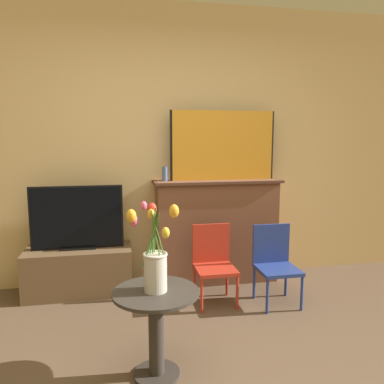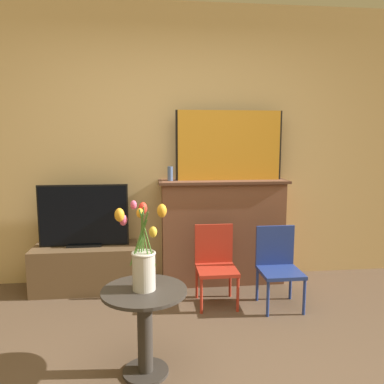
{
  "view_description": "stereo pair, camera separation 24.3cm",
  "coord_description": "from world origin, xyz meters",
  "views": [
    {
      "loc": [
        -0.46,
        -1.57,
        1.42
      ],
      "look_at": [
        0.11,
        1.31,
        1.0
      ],
      "focal_mm": 35.0,
      "sensor_mm": 36.0,
      "label": 1
    },
    {
      "loc": [
        -0.21,
        -1.61,
        1.42
      ],
      "look_at": [
        0.11,
        1.31,
        1.0
      ],
      "focal_mm": 35.0,
      "sensor_mm": 36.0,
      "label": 2
    }
  ],
  "objects": [
    {
      "name": "chair_blue",
      "position": [
        0.85,
        1.36,
        0.37
      ],
      "size": [
        0.34,
        0.34,
        0.67
      ],
      "color": "navy",
      "rests_on": "ground"
    },
    {
      "name": "tv_stand",
      "position": [
        -0.84,
        1.88,
        0.21
      ],
      "size": [
        0.95,
        0.41,
        0.42
      ],
      "color": "brown",
      "rests_on": "ground"
    },
    {
      "name": "mantel_candle",
      "position": [
        -0.03,
        1.94,
        1.09
      ],
      "size": [
        0.05,
        0.05,
        0.14
      ],
      "color": "#4C6699",
      "rests_on": "fireplace_mantel"
    },
    {
      "name": "wall_back",
      "position": [
        0.0,
        2.13,
        1.35
      ],
      "size": [
        8.0,
        0.06,
        2.7
      ],
      "color": "tan",
      "rests_on": "ground"
    },
    {
      "name": "tv_monitor",
      "position": [
        -0.84,
        1.88,
        0.7
      ],
      "size": [
        0.82,
        0.12,
        0.58
      ],
      "color": "black",
      "rests_on": "tv_stand"
    },
    {
      "name": "side_table",
      "position": [
        -0.26,
        0.52,
        0.35
      ],
      "size": [
        0.51,
        0.51,
        0.54
      ],
      "color": "#332D28",
      "rests_on": "ground"
    },
    {
      "name": "fireplace_mantel",
      "position": [
        0.48,
        1.94,
        0.52
      ],
      "size": [
        1.24,
        0.35,
        1.02
      ],
      "color": "brown",
      "rests_on": "ground"
    },
    {
      "name": "vase_tulips",
      "position": [
        -0.27,
        0.52,
        0.73
      ],
      "size": [
        0.3,
        0.22,
        0.52
      ],
      "color": "beige",
      "rests_on": "side_table"
    },
    {
      "name": "painting",
      "position": [
        0.54,
        1.95,
        1.35
      ],
      "size": [
        1.03,
        0.03,
        0.66
      ],
      "color": "black",
      "rests_on": "fireplace_mantel"
    },
    {
      "name": "chair_red",
      "position": [
        0.33,
        1.48,
        0.37
      ],
      "size": [
        0.34,
        0.34,
        0.67
      ],
      "color": "#B22D1E",
      "rests_on": "ground"
    }
  ]
}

